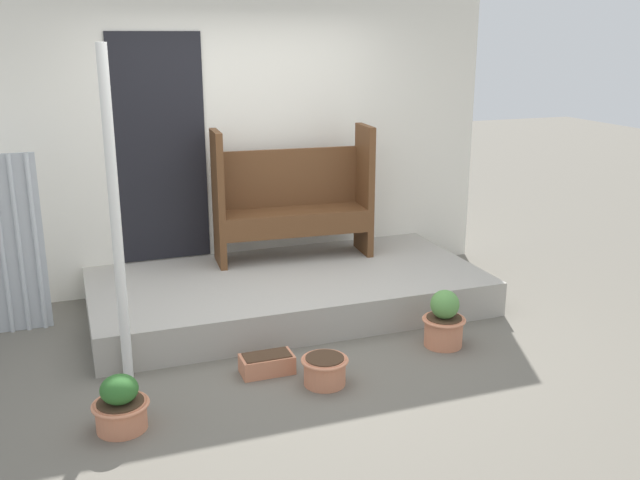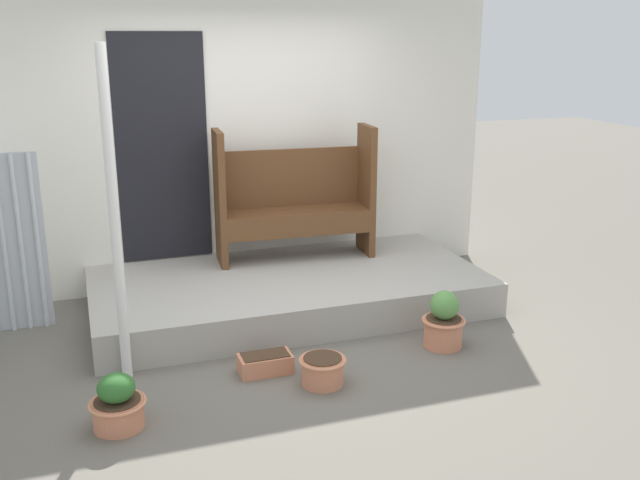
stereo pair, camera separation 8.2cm
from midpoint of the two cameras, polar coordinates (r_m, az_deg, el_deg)
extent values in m
plane|color=#666056|center=(5.45, -1.50, -8.62)|extent=(24.00, 24.00, 0.00)
cube|color=#A8A399|center=(6.16, -2.12, -4.10)|extent=(3.30, 1.64, 0.29)
cube|color=white|center=(6.67, -4.39, 7.67)|extent=(4.50, 0.06, 2.60)
cube|color=black|center=(6.46, -12.15, 7.11)|extent=(0.80, 0.02, 2.00)
cylinder|color=silver|center=(6.02, -23.62, -0.37)|extent=(0.04, 0.04, 1.42)
cylinder|color=silver|center=(6.01, -22.46, -0.26)|extent=(0.04, 0.04, 1.42)
cylinder|color=silver|center=(6.00, -21.29, -0.15)|extent=(0.04, 0.04, 1.42)
cylinder|color=white|center=(4.80, -15.64, 1.52)|extent=(0.07, 0.07, 2.24)
cube|color=brown|center=(6.31, -7.64, 3.30)|extent=(0.09, 0.40, 1.19)
cube|color=brown|center=(6.62, 4.08, 4.01)|extent=(0.09, 0.40, 1.19)
cube|color=brown|center=(6.47, -1.63, 2.25)|extent=(1.32, 0.49, 0.04)
cube|color=brown|center=(6.32, -1.23, 0.95)|extent=(1.29, 0.12, 0.16)
cube|color=brown|center=(6.58, -2.02, 5.02)|extent=(1.30, 0.13, 0.53)
cylinder|color=tan|center=(4.56, -15.32, -13.28)|extent=(0.30, 0.30, 0.18)
torus|color=tan|center=(4.52, -15.39, -12.44)|extent=(0.34, 0.34, 0.02)
cylinder|color=#422D1E|center=(4.52, -15.41, -12.27)|extent=(0.28, 0.28, 0.01)
ellipsoid|color=#2D6628|center=(4.48, -15.49, -11.33)|extent=(0.23, 0.23, 0.17)
cylinder|color=tan|center=(4.89, 0.75, -10.45)|extent=(0.28, 0.28, 0.19)
torus|color=tan|center=(4.85, 0.75, -9.58)|extent=(0.32, 0.32, 0.02)
cylinder|color=#422D1E|center=(4.85, 0.75, -9.41)|extent=(0.26, 0.26, 0.01)
cylinder|color=tan|center=(5.52, 10.24, -7.29)|extent=(0.29, 0.29, 0.22)
torus|color=tan|center=(5.48, 10.29, -6.34)|extent=(0.33, 0.33, 0.02)
cylinder|color=#422D1E|center=(5.47, 10.30, -6.18)|extent=(0.27, 0.27, 0.01)
ellipsoid|color=#599347|center=(5.43, 10.36, -5.15)|extent=(0.22, 0.22, 0.22)
cube|color=tan|center=(5.07, -3.93, -9.85)|extent=(0.37, 0.20, 0.13)
cube|color=#422D1E|center=(5.04, -3.94, -9.14)|extent=(0.32, 0.17, 0.01)
camera|label=1|loc=(0.04, -89.58, 0.12)|focal=40.00mm
camera|label=2|loc=(0.04, 90.42, -0.12)|focal=40.00mm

